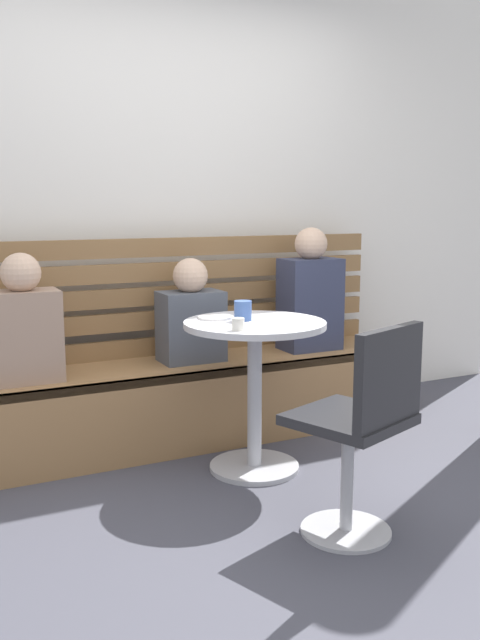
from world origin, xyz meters
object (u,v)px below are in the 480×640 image
booth_bench (185,401)px  person_child_middle (191,317)px  cafe_table (255,367)px  plate_small (215,317)px  person_child_left (23,326)px  white_chair (363,424)px  cup_mug_blue (243,311)px  person_adult (310,295)px  cup_espresso_small (238,324)px

booth_bench → person_child_middle: bearing=19.6°
cafe_table → plate_small: size_ratio=4.35×
person_child_left → plate_small: bearing=-23.2°
white_chair → person_child_middle: (-0.14, 1.38, 0.22)m
white_chair → plate_small: white_chair is taller
plate_small → person_child_left: bearing=156.8°
person_child_left → cup_mug_blue: 1.06m
person_child_middle → cup_mug_blue: size_ratio=5.94×
white_chair → person_child_middle: 1.40m
person_child_middle → cup_mug_blue: 0.53m
booth_bench → person_child_middle: 0.47m
person_adult → person_child_left: (-1.64, -0.03, -0.05)m
cafe_table → person_child_middle: bearing=99.6°
person_child_middle → white_chair: bearing=-84.3°
white_chair → plate_small: bearing=100.4°
person_child_left → cup_espresso_small: 1.07m
cafe_table → white_chair: bearing=-87.1°
person_child_middle → person_adult: bearing=-1.6°
cafe_table → person_child_middle: person_child_middle is taller
white_chair → person_child_left: (-1.02, 1.33, 0.25)m
white_chair → person_adult: bearing=65.7°
person_child_left → plate_small: person_child_left is taller
cafe_table → person_child_left: (-0.98, 0.52, 0.20)m
person_child_left → cup_espresso_small: size_ratio=11.14×
cafe_table → person_child_middle: 0.60m
white_chair → plate_small: size_ratio=5.00×
person_child_middle → cup_espresso_small: (-0.08, -0.74, 0.08)m
plate_small → cup_espresso_small: bearing=-96.8°
white_chair → person_child_left: bearing=127.7°
cup_mug_blue → cup_espresso_small: bearing=-121.3°
cup_mug_blue → cup_espresso_small: (-0.14, -0.22, -0.02)m
white_chair → person_adult: 1.52m
booth_bench → person_adult: bearing=-0.2°
person_adult → plate_small: 0.88m
cafe_table → person_child_left: 1.13m
white_chair → cup_espresso_small: 0.73m
person_child_left → cup_mug_blue: person_child_left is taller
person_child_left → white_chair: bearing=-52.3°
booth_bench → cup_espresso_small: (-0.03, -0.73, 0.55)m
booth_bench → plate_small: plate_small is taller
person_child_left → cup_espresso_small: person_child_left is taller
booth_bench → person_child_middle: person_child_middle is taller
person_child_middle → cup_mug_blue: (0.06, -0.52, 0.10)m
booth_bench → cup_espresso_small: 0.91m
booth_bench → cup_espresso_small: cup_espresso_small is taller
cafe_table → cup_mug_blue: 0.28m
cup_mug_blue → plate_small: 0.15m
person_child_middle → cup_espresso_small: bearing=-96.1°
cafe_table → cup_espresso_small: cup_espresso_small is taller
white_chair → person_adult: (0.61, 1.36, 0.30)m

